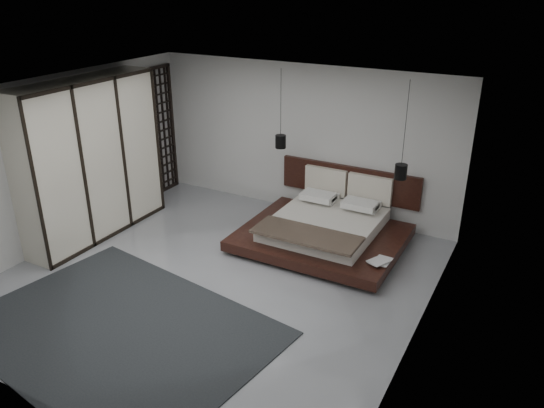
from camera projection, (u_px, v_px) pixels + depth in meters
The scene contains 14 objects.
floor at pixel (215, 279), 8.02m from camera, with size 6.00×6.00×0.00m, color #94969C.
ceiling at pixel (205, 94), 6.91m from camera, with size 6.00×6.00×0.00m, color white.
wall_back at pixel (302, 140), 9.88m from camera, with size 6.00×6.00×0.00m, color silver.
wall_front at pixel (31, 298), 5.05m from camera, with size 6.00×6.00×0.00m, color silver.
wall_left at pixel (61, 161), 8.78m from camera, with size 6.00×6.00×0.00m, color silver.
wall_right at pixel (424, 240), 6.15m from camera, with size 6.00×6.00×0.00m, color silver.
lattice_screen at pixel (159, 132), 10.77m from camera, with size 0.05×0.90×2.60m, color black.
bed at pixel (325, 227), 9.02m from camera, with size 2.64×2.33×1.05m.
book_lower at pixel (375, 259), 8.04m from camera, with size 0.24×0.32×0.03m, color #99724C.
book_upper at pixel (373, 258), 8.02m from camera, with size 0.23×0.32×0.02m, color #99724C.
pendant_left at pixel (281, 141), 9.32m from camera, with size 0.19×0.19×1.38m.
pendant_right at pixel (401, 171), 8.44m from camera, with size 0.20×0.20×1.58m.
wardrobe at pixel (90, 160), 8.94m from camera, with size 0.65×2.77×2.72m.
rug at pixel (118, 330), 6.86m from camera, with size 3.90×2.79×0.02m, color black.
Camera 1 is at (4.06, -5.66, 4.23)m, focal length 35.00 mm.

